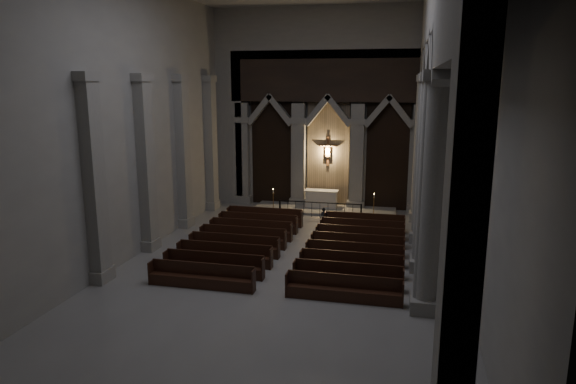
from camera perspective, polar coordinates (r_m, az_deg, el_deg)
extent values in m
plane|color=gray|center=(21.30, -0.42, -8.93)|extent=(24.00, 24.00, 0.00)
cube|color=#99968F|center=(31.72, 4.61, 9.09)|extent=(14.00, 0.10, 12.00)
cube|color=#99968F|center=(8.81, -18.70, 0.72)|extent=(14.00, 0.10, 12.00)
cube|color=#99968F|center=(22.60, -18.14, 7.34)|extent=(0.10, 24.00, 12.00)
cube|color=#99968F|center=(19.57, 20.07, 6.56)|extent=(0.10, 24.00, 12.00)
cube|color=gray|center=(32.72, -5.03, 4.25)|extent=(0.80, 0.50, 6.40)
cube|color=gray|center=(33.25, -4.94, -0.79)|extent=(1.05, 0.70, 0.50)
cube|color=gray|center=(32.50, -5.10, 8.01)|extent=(1.00, 0.65, 0.35)
cube|color=gray|center=(31.81, 1.17, 4.07)|extent=(0.80, 0.50, 6.40)
cube|color=gray|center=(32.35, 1.15, -1.11)|extent=(1.05, 0.70, 0.50)
cube|color=gray|center=(31.58, 1.19, 7.94)|extent=(1.00, 0.65, 0.35)
cube|color=gray|center=(31.29, 7.66, 3.83)|extent=(0.80, 0.50, 6.40)
cube|color=gray|center=(31.84, 7.51, -1.43)|extent=(1.05, 0.70, 0.50)
cube|color=gray|center=(31.06, 7.77, 7.76)|extent=(1.00, 0.65, 0.35)
cube|color=gray|center=(31.18, 14.27, 3.53)|extent=(0.80, 0.50, 6.40)
cube|color=gray|center=(31.73, 13.99, -1.74)|extent=(1.05, 0.70, 0.50)
cube|color=gray|center=(30.94, 14.48, 7.47)|extent=(1.00, 0.65, 0.35)
cube|color=black|center=(32.52, -1.82, 4.77)|extent=(2.60, 0.15, 7.00)
cube|color=#8C765A|center=(31.80, 4.49, 4.58)|extent=(2.60, 0.15, 7.00)
cube|color=black|center=(31.49, 11.00, 4.32)|extent=(2.60, 0.15, 7.00)
cube|color=black|center=(31.19, 4.53, 12.72)|extent=(12.00, 0.50, 3.00)
cube|color=gray|center=(32.83, -6.41, 6.53)|extent=(1.60, 0.50, 9.00)
cube|color=gray|center=(31.05, 15.87, 5.83)|extent=(1.60, 0.50, 9.00)
cube|color=gray|center=(31.32, 4.61, 17.30)|extent=(14.00, 0.50, 3.00)
plane|color=#FFC372|center=(31.77, 4.48, 4.57)|extent=(1.50, 0.00, 1.50)
cube|color=#56321D|center=(31.68, 4.46, 4.55)|extent=(0.13, 0.08, 1.80)
cube|color=#56321D|center=(31.64, 4.47, 5.18)|extent=(1.10, 0.08, 0.13)
cube|color=#A58160|center=(31.63, 4.44, 4.45)|extent=(0.26, 0.10, 0.60)
sphere|color=#A58160|center=(31.58, 4.45, 5.17)|extent=(0.17, 0.17, 0.17)
cylinder|color=#A58160|center=(31.62, 3.98, 5.13)|extent=(0.45, 0.08, 0.08)
cylinder|color=#A58160|center=(31.55, 4.92, 5.10)|extent=(0.45, 0.08, 0.08)
cube|color=gray|center=(29.79, 14.24, -2.65)|extent=(1.00, 1.00, 0.50)
cylinder|color=gray|center=(29.09, 14.62, 4.52)|extent=(0.70, 0.70, 7.50)
cube|color=gray|center=(28.86, 15.04, 12.11)|extent=(0.95, 0.95, 0.35)
cube|color=gray|center=(25.94, 14.41, -4.85)|extent=(1.00, 1.00, 0.50)
cylinder|color=gray|center=(25.13, 14.86, 3.36)|extent=(0.70, 0.70, 7.50)
cube|color=gray|center=(24.87, 15.34, 12.16)|extent=(0.95, 0.95, 0.35)
cube|color=gray|center=(22.14, 14.64, -7.81)|extent=(1.00, 1.00, 0.50)
cylinder|color=gray|center=(21.18, 15.17, 1.78)|extent=(0.70, 0.70, 7.50)
cube|color=gray|center=(20.87, 15.77, 12.23)|extent=(0.95, 0.95, 0.35)
cube|color=gray|center=(18.42, 14.96, -11.99)|extent=(1.00, 1.00, 0.50)
cylinder|color=gray|center=(17.26, 15.63, -0.53)|extent=(0.70, 0.70, 7.50)
cube|color=gray|center=(16.87, 16.39, 12.33)|extent=(0.95, 0.95, 0.35)
cube|color=gray|center=(30.91, 14.59, 6.07)|extent=(0.55, 1.20, 9.20)
cube|color=gray|center=(8.56, 18.44, -9.36)|extent=(0.55, 1.20, 9.20)
cube|color=gray|center=(31.86, -8.34, -1.45)|extent=(0.60, 1.00, 0.50)
cube|color=gray|center=(31.20, -8.55, 5.26)|extent=(0.50, 0.80, 7.50)
cube|color=gray|center=(30.99, -8.78, 12.35)|extent=(0.60, 1.00, 0.35)
cube|color=gray|center=(28.29, -11.25, -3.29)|extent=(0.60, 1.00, 0.50)
cube|color=gray|center=(27.55, -11.57, 4.26)|extent=(0.50, 0.80, 7.50)
cube|color=gray|center=(27.31, -11.92, 12.28)|extent=(0.60, 1.00, 0.35)
cube|color=gray|center=(24.85, -15.00, -5.63)|extent=(0.60, 1.00, 0.50)
cube|color=gray|center=(24.00, -15.49, 2.93)|extent=(0.50, 0.80, 7.50)
cube|color=gray|center=(23.73, -16.02, 12.15)|extent=(0.60, 1.00, 0.35)
cube|color=gray|center=(21.60, -19.96, -8.67)|extent=(0.60, 1.00, 0.50)
cube|color=gray|center=(20.62, -20.71, 1.14)|extent=(0.50, 0.80, 7.50)
cube|color=gray|center=(20.30, -21.53, 11.87)|extent=(0.60, 1.00, 0.35)
cube|color=gray|center=(31.22, 4.05, -1.96)|extent=(8.50, 2.60, 0.15)
cube|color=beige|center=(31.52, 3.73, -0.75)|extent=(1.89, 0.73, 1.00)
cube|color=silver|center=(31.41, 3.74, 0.17)|extent=(2.04, 0.82, 0.04)
cube|color=black|center=(29.41, 3.57, -1.18)|extent=(4.72, 0.05, 0.05)
cube|color=black|center=(29.97, -0.90, -1.74)|extent=(0.09, 0.09, 0.94)
cube|color=black|center=(29.24, 8.13, -2.22)|extent=(0.09, 0.09, 0.94)
cylinder|color=black|center=(29.87, -0.02, -1.84)|extent=(0.02, 0.02, 0.87)
cylinder|color=black|center=(29.77, 0.86, -1.89)|extent=(0.02, 0.02, 0.87)
cylinder|color=black|center=(29.68, 1.76, -1.94)|extent=(0.02, 0.02, 0.87)
cylinder|color=black|center=(29.60, 2.65, -1.99)|extent=(0.02, 0.02, 0.87)
cylinder|color=black|center=(29.52, 3.55, -2.04)|extent=(0.02, 0.02, 0.87)
cylinder|color=black|center=(29.45, 4.46, -2.08)|extent=(0.02, 0.02, 0.87)
cylinder|color=black|center=(29.39, 5.37, -2.13)|extent=(0.02, 0.02, 0.87)
cylinder|color=black|center=(29.33, 6.29, -2.18)|extent=(0.02, 0.02, 0.87)
cylinder|color=black|center=(29.29, 7.20, -2.23)|extent=(0.02, 0.02, 0.87)
cylinder|color=#B57C37|center=(30.12, -1.64, -2.55)|extent=(0.27, 0.27, 0.06)
cylinder|color=#B57C37|center=(29.97, -1.65, -1.35)|extent=(0.04, 0.04, 1.29)
cylinder|color=#B57C37|center=(29.82, -1.65, -0.15)|extent=(0.13, 0.13, 0.02)
cylinder|color=#F0E4C9|center=(29.80, -1.65, 0.07)|extent=(0.05, 0.05, 0.22)
sphere|color=#FBB457|center=(29.77, -1.66, 0.32)|extent=(0.05, 0.05, 0.05)
cylinder|color=#B57C37|center=(30.20, 9.47, -2.68)|extent=(0.23, 0.23, 0.05)
cylinder|color=#B57C37|center=(30.07, 9.50, -1.65)|extent=(0.03, 0.03, 1.11)
cylinder|color=#B57C37|center=(29.94, 9.54, -0.62)|extent=(0.12, 0.12, 0.02)
cylinder|color=#F0E4C9|center=(29.92, 9.55, -0.42)|extent=(0.05, 0.05, 0.19)
sphere|color=#FBB457|center=(29.89, 9.55, -0.21)|extent=(0.04, 0.04, 0.04)
cube|color=black|center=(28.09, -2.63, -3.23)|extent=(4.13, 0.39, 0.44)
cube|color=black|center=(28.14, -2.54, -2.22)|extent=(4.13, 0.07, 0.49)
cube|color=black|center=(28.63, -6.62, -2.54)|extent=(0.06, 0.44, 0.89)
cube|color=black|center=(27.57, 1.52, -3.04)|extent=(0.06, 0.44, 0.89)
cube|color=black|center=(27.19, 8.43, -3.87)|extent=(4.13, 0.39, 0.44)
cube|color=black|center=(27.25, 8.50, -2.82)|extent=(4.13, 0.07, 0.49)
cube|color=black|center=(27.35, 4.13, -3.19)|extent=(0.06, 0.44, 0.89)
cube|color=black|center=(27.07, 12.82, -3.63)|extent=(0.06, 0.44, 0.89)
cube|color=black|center=(26.90, -3.36, -3.94)|extent=(4.13, 0.39, 0.44)
cube|color=black|center=(26.94, -3.26, -2.87)|extent=(4.13, 0.07, 0.49)
cube|color=black|center=(27.47, -7.51, -3.20)|extent=(0.06, 0.44, 0.89)
cube|color=black|center=(26.35, 0.96, -3.76)|extent=(0.06, 0.44, 0.89)
cube|color=black|center=(25.96, 8.21, -4.64)|extent=(4.13, 0.39, 0.44)
cube|color=black|center=(26.01, 8.27, -3.53)|extent=(4.13, 0.07, 0.49)
cube|color=black|center=(26.13, 3.69, -3.92)|extent=(0.06, 0.44, 0.89)
cube|color=black|center=(25.83, 12.80, -4.39)|extent=(0.06, 0.44, 0.89)
cube|color=black|center=(25.72, -4.16, -4.70)|extent=(4.13, 0.39, 0.44)
cube|color=black|center=(25.76, -4.05, -3.59)|extent=(4.13, 0.07, 0.49)
cube|color=black|center=(26.31, -8.48, -3.91)|extent=(0.06, 0.44, 0.89)
cube|color=black|center=(25.15, 0.36, -4.54)|extent=(0.06, 0.44, 0.89)
cube|color=black|center=(24.74, 7.95, -5.48)|extent=(4.13, 0.39, 0.44)
cube|color=black|center=(24.78, 8.02, -4.32)|extent=(4.13, 0.07, 0.49)
cube|color=black|center=(24.91, 3.22, -4.72)|extent=(0.06, 0.44, 0.89)
cube|color=black|center=(24.60, 12.78, -5.23)|extent=(0.06, 0.44, 0.89)
cube|color=black|center=(24.55, -5.03, -5.54)|extent=(4.13, 0.39, 0.44)
cube|color=black|center=(24.58, -4.92, -4.38)|extent=(4.13, 0.07, 0.49)
cube|color=black|center=(25.17, -9.54, -4.69)|extent=(0.06, 0.44, 0.89)
cube|color=black|center=(23.95, -0.31, -5.39)|extent=(0.06, 0.44, 0.89)
cube|color=black|center=(23.52, 7.68, -6.40)|extent=(4.13, 0.39, 0.44)
cube|color=black|center=(23.55, 7.75, -5.18)|extent=(4.13, 0.07, 0.49)
cube|color=black|center=(23.70, 2.69, -5.59)|extent=(0.06, 0.44, 0.89)
cube|color=black|center=(23.38, 12.76, -6.15)|extent=(0.06, 0.44, 0.89)
cube|color=black|center=(23.39, -6.00, -6.47)|extent=(4.13, 0.39, 0.44)
cube|color=black|center=(23.41, -5.88, -5.24)|extent=(4.13, 0.07, 0.49)
cube|color=black|center=(24.04, -10.70, -5.54)|extent=(0.06, 0.44, 0.89)
cube|color=black|center=(22.76, -1.05, -6.34)|extent=(0.06, 0.44, 0.89)
cube|color=black|center=(22.31, 7.36, -7.43)|extent=(4.13, 0.39, 0.44)
cube|color=black|center=(22.33, 7.44, -6.15)|extent=(4.13, 0.07, 0.49)
cube|color=black|center=(22.50, 2.11, -6.57)|extent=(0.06, 0.44, 0.89)
cube|color=black|center=(22.16, 12.74, -7.17)|extent=(0.06, 0.44, 0.89)
cube|color=black|center=(22.24, -7.07, -7.48)|extent=(4.13, 0.39, 0.44)
cube|color=black|center=(22.26, -6.94, -6.19)|extent=(4.13, 0.07, 0.49)
cube|color=black|center=(22.93, -11.98, -6.47)|extent=(0.06, 0.44, 0.89)
cube|color=black|center=(21.58, -1.88, -7.39)|extent=(0.06, 0.44, 0.89)
cube|color=black|center=(21.10, 7.02, -8.58)|extent=(4.13, 0.39, 0.44)
cube|color=black|center=(21.12, 7.10, -7.22)|extent=(4.13, 0.07, 0.49)
cube|color=black|center=(21.31, 1.45, -7.65)|extent=(0.06, 0.44, 0.89)
cube|color=black|center=(20.94, 12.72, -8.31)|extent=(0.06, 0.44, 0.89)
cube|color=black|center=(21.12, -8.26, -8.60)|extent=(4.13, 0.39, 0.44)
cube|color=black|center=(21.12, -8.12, -7.25)|extent=(4.13, 0.07, 0.49)
cube|color=black|center=(21.84, -13.39, -7.49)|extent=(0.06, 0.44, 0.89)
cube|color=black|center=(20.42, -2.80, -8.56)|extent=(0.06, 0.44, 0.89)
cube|color=black|center=(19.91, 6.63, -9.86)|extent=(4.13, 0.39, 0.44)
cube|color=black|center=(19.92, 6.72, -8.42)|extent=(4.13, 0.07, 0.49)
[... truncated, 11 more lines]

